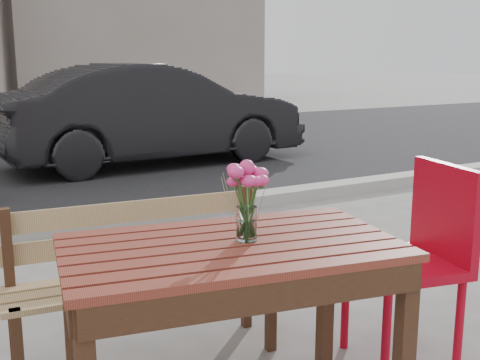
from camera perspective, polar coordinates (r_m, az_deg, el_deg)
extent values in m
cube|color=#97968F|center=(5.18, -16.77, -4.19)|extent=(30.00, 0.25, 0.12)
cube|color=gray|center=(18.01, -10.20, 16.48)|extent=(7.00, 3.00, 6.00)
cube|color=maroon|center=(2.23, -0.87, -6.36)|extent=(1.33, 0.92, 0.03)
cube|color=black|center=(2.36, 15.30, -15.68)|extent=(0.07, 0.07, 0.73)
cube|color=black|center=(2.55, -15.60, -13.55)|extent=(0.07, 0.07, 0.73)
cube|color=black|center=(2.83, 8.13, -10.60)|extent=(0.07, 0.07, 0.73)
cube|color=olive|center=(2.87, -8.90, -9.39)|extent=(1.31, 0.47, 0.03)
cube|color=olive|center=(2.98, -9.99, -4.29)|extent=(1.27, 0.16, 0.35)
cube|color=black|center=(2.74, -20.26, -15.56)|extent=(0.05, 0.05, 0.42)
cube|color=black|center=(3.01, 3.02, -12.27)|extent=(0.05, 0.05, 0.42)
cube|color=black|center=(2.94, -20.90, -9.94)|extent=(0.05, 0.05, 0.78)
cube|color=black|center=(3.19, 0.68, -7.41)|extent=(0.05, 0.05, 0.78)
cube|color=#A10517|center=(2.93, 15.17, -7.77)|extent=(0.55, 0.55, 0.04)
cube|color=#A10517|center=(2.98, 18.85, -2.76)|extent=(0.14, 0.47, 0.44)
cylinder|color=#A10517|center=(3.08, 9.96, -11.55)|extent=(0.04, 0.04, 0.46)
cylinder|color=#A10517|center=(2.78, 13.68, -14.35)|extent=(0.04, 0.04, 0.46)
cylinder|color=#A10517|center=(3.26, 15.96, -10.48)|extent=(0.04, 0.04, 0.46)
cylinder|color=#A10517|center=(2.98, 20.06, -12.90)|extent=(0.04, 0.04, 0.46)
cylinder|color=white|center=(2.24, 0.63, -4.16)|extent=(0.08, 0.08, 0.13)
cylinder|color=#306027|center=(2.22, 0.64, -2.55)|extent=(0.05, 0.05, 0.26)
imported|color=black|center=(8.18, -8.29, 6.19)|extent=(4.11, 1.57, 1.34)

